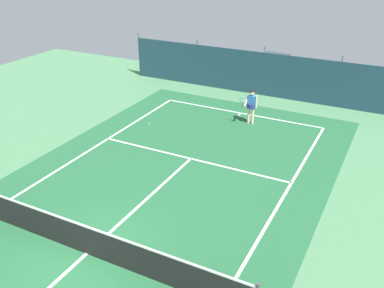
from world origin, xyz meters
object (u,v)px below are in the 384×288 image
parked_car (271,70)px  tennis_net (85,239)px  tennis_player (251,105)px  tennis_ball_near_player (149,124)px

parked_car → tennis_net: bearing=95.3°
tennis_player → tennis_ball_near_player: bearing=27.6°
tennis_player → parked_car: bearing=-81.4°
tennis_ball_near_player → parked_car: bearing=69.9°
tennis_player → tennis_net: bearing=84.7°
tennis_player → parked_car: 6.49m
tennis_ball_near_player → tennis_net: bearing=-68.5°
tennis_player → parked_car: (-1.06, 6.41, -0.12)m
tennis_net → tennis_ball_near_player: (-3.38, 8.60, -0.48)m
tennis_player → tennis_ball_near_player: tennis_player is taller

